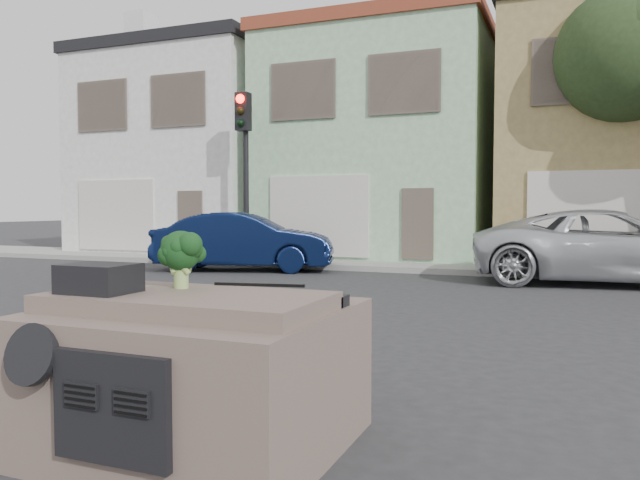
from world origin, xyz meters
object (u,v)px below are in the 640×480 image
Objects in this scene: traffic_signal at (244,179)px; broccoli at (181,259)px; silver_pickup at (610,284)px; navy_sedan at (244,271)px.

traffic_signal is 14.00m from broccoli.
broccoli is at bearing 157.60° from silver_pickup.
silver_pickup is 10.17m from traffic_signal.
navy_sedan is 9.04m from silver_pickup.
broccoli is at bearing -170.92° from navy_sedan.
navy_sedan is 12.40m from broccoli.
silver_pickup is 13.91× the size of broccoli.
navy_sedan is 3.02m from traffic_signal.
silver_pickup reaches higher than navy_sedan.
traffic_signal is 11.84× the size of broccoli.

